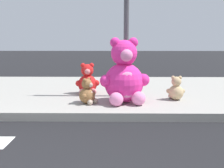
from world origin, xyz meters
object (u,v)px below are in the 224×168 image
plush_brown (88,93)px  plush_red (87,81)px  sign_pole (126,16)px  plush_pink_large (124,77)px  plush_tan (176,90)px

plush_brown → plush_red: bearing=96.1°
sign_pole → plush_pink_large: sign_pole is taller
plush_pink_large → plush_brown: (-0.71, -0.12, -0.30)m
sign_pole → plush_red: 1.68m
sign_pole → plush_tan: bearing=-18.4°
plush_pink_large → plush_red: size_ratio=1.80×
plush_tan → plush_red: bearing=162.4°
plush_pink_large → plush_brown: bearing=-170.2°
plush_brown → plush_tan: size_ratio=1.01×
sign_pole → plush_red: bearing=163.5°
sign_pole → plush_tan: 1.84m
sign_pole → plush_tan: size_ratio=6.42×
plush_pink_large → plush_red: bearing=133.8°
plush_pink_large → plush_red: 1.19m
sign_pole → plush_brown: size_ratio=6.38×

